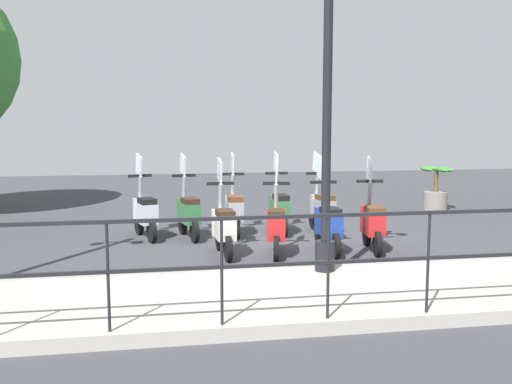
# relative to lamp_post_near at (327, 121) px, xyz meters

# --- Properties ---
(ground_plane) EXTENTS (28.00, 28.00, 0.00)m
(ground_plane) POSITION_rel_lamp_post_near_xyz_m (2.40, -0.02, -2.13)
(ground_plane) COLOR #38383D
(promenade_walkway) EXTENTS (2.20, 20.00, 0.15)m
(promenade_walkway) POSITION_rel_lamp_post_near_xyz_m (-0.75, -0.02, -2.06)
(promenade_walkway) COLOR #A39E93
(promenade_walkway) RESTS_ON ground_plane
(fence_railing) EXTENTS (0.04, 16.03, 1.07)m
(fence_railing) POSITION_rel_lamp_post_near_xyz_m (-1.80, -0.02, -1.25)
(fence_railing) COLOR black
(fence_railing) RESTS_ON promenade_walkway
(lamp_post_near) EXTENTS (0.26, 0.90, 4.46)m
(lamp_post_near) POSITION_rel_lamp_post_near_xyz_m (0.00, 0.00, 0.00)
(lamp_post_near) COLOR black
(lamp_post_near) RESTS_ON promenade_walkway
(potted_palm) EXTENTS (1.06, 0.66, 1.05)m
(potted_palm) POSITION_rel_lamp_post_near_xyz_m (5.50, -4.41, -1.69)
(potted_palm) COLOR slate
(potted_palm) RESTS_ON ground_plane
(scooter_near_0) EXTENTS (1.23, 0.46, 1.54)m
(scooter_near_0) POSITION_rel_lamp_post_near_xyz_m (1.62, -1.30, -1.65)
(scooter_near_0) COLOR black
(scooter_near_0) RESTS_ON ground_plane
(scooter_near_1) EXTENTS (1.23, 0.44, 1.54)m
(scooter_near_1) POSITION_rel_lamp_post_near_xyz_m (1.61, -0.53, -1.65)
(scooter_near_1) COLOR black
(scooter_near_1) RESTS_ON ground_plane
(scooter_near_2) EXTENTS (1.22, 0.49, 1.54)m
(scooter_near_2) POSITION_rel_lamp_post_near_xyz_m (1.57, 0.33, -1.65)
(scooter_near_2) COLOR black
(scooter_near_2) RESTS_ON ground_plane
(scooter_near_3) EXTENTS (1.23, 0.44, 1.54)m
(scooter_near_3) POSITION_rel_lamp_post_near_xyz_m (1.70, 1.15, -1.65)
(scooter_near_3) COLOR black
(scooter_near_3) RESTS_ON ground_plane
(scooter_far_0) EXTENTS (1.23, 0.44, 1.54)m
(scooter_far_0) POSITION_rel_lamp_post_near_xyz_m (3.21, -0.91, -1.65)
(scooter_far_0) COLOR black
(scooter_far_0) RESTS_ON ground_plane
(scooter_far_1) EXTENTS (1.23, 0.44, 1.54)m
(scooter_far_1) POSITION_rel_lamp_post_near_xyz_m (3.36, -0.11, -1.65)
(scooter_far_1) COLOR black
(scooter_far_1) RESTS_ON ground_plane
(scooter_far_2) EXTENTS (1.23, 0.44, 1.54)m
(scooter_far_2) POSITION_rel_lamp_post_near_xyz_m (3.34, 0.76, -1.65)
(scooter_far_2) COLOR black
(scooter_far_2) RESTS_ON ground_plane
(scooter_far_3) EXTENTS (1.22, 0.49, 1.54)m
(scooter_far_3) POSITION_rel_lamp_post_near_xyz_m (3.18, 1.63, -1.65)
(scooter_far_3) COLOR black
(scooter_far_3) RESTS_ON ground_plane
(scooter_far_4) EXTENTS (1.20, 0.54, 1.54)m
(scooter_far_4) POSITION_rel_lamp_post_near_xyz_m (3.29, 2.41, -1.65)
(scooter_far_4) COLOR black
(scooter_far_4) RESTS_ON ground_plane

